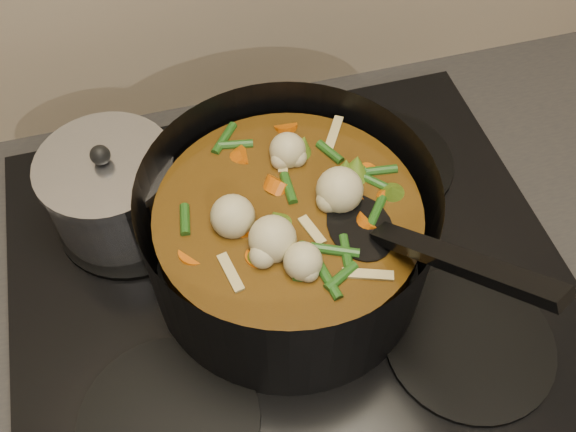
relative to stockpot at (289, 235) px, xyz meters
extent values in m
cube|color=brown|center=(0.00, -0.01, -0.57)|extent=(2.60, 0.60, 0.86)
cube|color=black|center=(0.00, -0.01, -0.11)|extent=(2.64, 0.64, 0.05)
cube|color=black|center=(0.00, -0.01, -0.08)|extent=(0.62, 0.54, 0.02)
cylinder|color=black|center=(-0.16, -0.14, -0.07)|extent=(0.18, 0.18, 0.01)
cylinder|color=black|center=(0.16, -0.14, -0.07)|extent=(0.18, 0.18, 0.01)
cylinder|color=black|center=(-0.16, 0.12, -0.07)|extent=(0.18, 0.18, 0.01)
cylinder|color=black|center=(0.16, 0.12, -0.07)|extent=(0.18, 0.18, 0.01)
cylinder|color=black|center=(0.00, 0.00, 0.00)|extent=(0.37, 0.37, 0.15)
cylinder|color=black|center=(0.00, 0.00, -0.06)|extent=(0.29, 0.29, 0.01)
cylinder|color=#4C320D|center=(0.00, 0.00, -0.01)|extent=(0.27, 0.27, 0.10)
cylinder|color=#D05F09|center=(0.04, 0.00, 0.04)|extent=(0.03, 0.03, 0.03)
cylinder|color=#D05F09|center=(0.04, 0.06, 0.04)|extent=(0.04, 0.04, 0.03)
cylinder|color=#D05F09|center=(-0.03, 0.10, 0.04)|extent=(0.04, 0.04, 0.03)
cylinder|color=#D05F09|center=(-0.05, 0.02, 0.04)|extent=(0.03, 0.04, 0.03)
cylinder|color=#D05F09|center=(-0.07, -0.05, 0.04)|extent=(0.04, 0.04, 0.03)
cylinder|color=#D05F09|center=(0.00, -0.04, 0.04)|extent=(0.04, 0.04, 0.03)
cylinder|color=#D05F09|center=(0.06, -0.04, 0.04)|extent=(0.04, 0.04, 0.03)
cylinder|color=#D05F09|center=(0.10, 0.03, 0.04)|extent=(0.04, 0.03, 0.03)
cylinder|color=#D05F09|center=(0.02, 0.05, 0.04)|extent=(0.04, 0.04, 0.03)
cylinder|color=#D05F09|center=(-0.05, 0.07, 0.04)|extent=(0.04, 0.04, 0.03)
cylinder|color=#D05F09|center=(-0.04, 0.00, 0.04)|extent=(0.03, 0.03, 0.03)
sphere|color=#C7BE8C|center=(0.06, 0.00, 0.05)|extent=(0.04, 0.04, 0.04)
sphere|color=#C7BE8C|center=(0.00, 0.06, 0.05)|extent=(0.04, 0.04, 0.04)
sphere|color=#C7BE8C|center=(-0.06, -0.01, 0.05)|extent=(0.04, 0.04, 0.04)
sphere|color=#C7BE8C|center=(0.01, -0.06, 0.05)|extent=(0.04, 0.04, 0.04)
sphere|color=#C7BE8C|center=(0.06, 0.01, 0.05)|extent=(0.04, 0.04, 0.04)
cone|color=#4E731C|center=(-0.07, -0.05, 0.05)|extent=(0.04, 0.04, 0.04)
cone|color=#4E731C|center=(0.03, -0.08, 0.05)|extent=(0.04, 0.04, 0.04)
cone|color=#4E731C|center=(0.08, 0.01, 0.05)|extent=(0.04, 0.04, 0.04)
cone|color=#4E731C|center=(0.02, 0.08, 0.05)|extent=(0.04, 0.04, 0.04)
cone|color=#4E731C|center=(-0.07, 0.05, 0.05)|extent=(0.04, 0.04, 0.04)
cone|color=#4E731C|center=(-0.07, -0.06, 0.05)|extent=(0.04, 0.04, 0.04)
cone|color=#4E731C|center=(0.03, -0.08, 0.05)|extent=(0.04, 0.04, 0.04)
cylinder|color=#1E5117|center=(0.03, 0.03, 0.05)|extent=(0.01, 0.04, 0.01)
cylinder|color=#1E5117|center=(0.00, 0.10, 0.05)|extent=(0.04, 0.03, 0.01)
cylinder|color=#1E5117|center=(-0.06, 0.06, 0.05)|extent=(0.04, 0.02, 0.01)
cylinder|color=#1E5117|center=(-0.07, 0.00, 0.05)|extent=(0.03, 0.04, 0.01)
cylinder|color=#1E5117|center=(-0.03, -0.03, 0.05)|extent=(0.03, 0.04, 0.01)
cylinder|color=#1E5117|center=(0.00, -0.10, 0.05)|extent=(0.04, 0.02, 0.01)
cylinder|color=#1E5117|center=(0.06, -0.06, 0.05)|extent=(0.04, 0.03, 0.01)
cylinder|color=#1E5117|center=(0.06, 0.00, 0.05)|extent=(0.01, 0.04, 0.01)
cylinder|color=#1E5117|center=(0.03, 0.03, 0.05)|extent=(0.04, 0.03, 0.01)
cylinder|color=#1E5117|center=(0.00, 0.10, 0.05)|extent=(0.04, 0.02, 0.01)
cylinder|color=#1E5117|center=(-0.06, 0.06, 0.05)|extent=(0.03, 0.04, 0.01)
cylinder|color=#1E5117|center=(-0.07, 0.00, 0.05)|extent=(0.03, 0.04, 0.01)
cylinder|color=#1E5117|center=(-0.03, -0.03, 0.05)|extent=(0.04, 0.02, 0.01)
cylinder|color=#1E5117|center=(0.00, -0.10, 0.05)|extent=(0.04, 0.03, 0.01)
cylinder|color=#1E5117|center=(0.06, -0.06, 0.05)|extent=(0.01, 0.04, 0.01)
cube|color=tan|center=(-0.07, -0.01, 0.05)|extent=(0.04, 0.01, 0.00)
cube|color=tan|center=(0.01, -0.07, 0.05)|extent=(0.02, 0.04, 0.00)
cube|color=tan|center=(0.07, 0.02, 0.05)|extent=(0.04, 0.03, 0.00)
cube|color=tan|center=(-0.02, 0.07, 0.05)|extent=(0.04, 0.04, 0.00)
cube|color=tan|center=(-0.07, -0.02, 0.05)|extent=(0.03, 0.04, 0.00)
ellipsoid|color=black|center=(0.06, -0.04, 0.04)|extent=(0.07, 0.09, 0.01)
cube|color=black|center=(0.12, -0.13, 0.10)|extent=(0.10, 0.17, 0.11)
cylinder|color=silver|center=(-0.17, 0.12, -0.02)|extent=(0.15, 0.15, 0.09)
cylinder|color=silver|center=(-0.17, 0.12, 0.03)|extent=(0.15, 0.15, 0.01)
sphere|color=black|center=(-0.17, 0.12, 0.04)|extent=(0.02, 0.02, 0.02)
camera|label=1|loc=(-0.10, -0.37, 0.56)|focal=40.00mm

